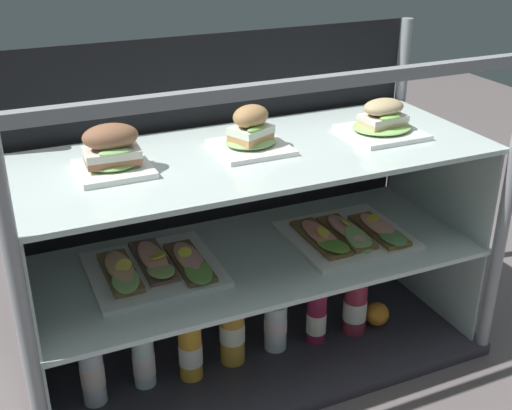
{
  "coord_description": "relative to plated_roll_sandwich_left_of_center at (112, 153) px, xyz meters",
  "views": [
    {
      "loc": [
        -0.66,
        -1.48,
        1.27
      ],
      "look_at": [
        0.0,
        0.0,
        0.51
      ],
      "focal_mm": 46.09,
      "sensor_mm": 36.0,
      "label": 1
    }
  ],
  "objects": [
    {
      "name": "plated_roll_sandwich_left_of_center",
      "position": [
        0.0,
        0.0,
        0.0
      ],
      "size": [
        0.18,
        0.18,
        0.12
      ],
      "color": "white",
      "rests_on": "shelf_upper_glass"
    },
    {
      "name": "juice_bottle_back_center",
      "position": [
        0.42,
        -0.04,
        -0.6
      ],
      "size": [
        0.07,
        0.07,
        0.2
      ],
      "color": "white",
      "rests_on": "case_base_deck"
    },
    {
      "name": "open_sandwich_tray_center",
      "position": [
        0.08,
        0.0,
        -0.34
      ],
      "size": [
        0.34,
        0.32,
        0.06
      ],
      "color": "white",
      "rests_on": "shelf_lower_glass"
    },
    {
      "name": "juice_bottle_front_right_end",
      "position": [
        -0.12,
        -0.05,
        -0.58
      ],
      "size": [
        0.06,
        0.06,
        0.23
      ],
      "color": "white",
      "rests_on": "case_base_deck"
    },
    {
      "name": "plated_roll_sandwich_far_right",
      "position": [
        0.37,
        0.01,
        -0.01
      ],
      "size": [
        0.19,
        0.19,
        0.12
      ],
      "color": "white",
      "rests_on": "shelf_upper_glass"
    },
    {
      "name": "open_sandwich_tray_far_right",
      "position": [
        0.66,
        -0.04,
        -0.34
      ],
      "size": [
        0.34,
        0.32,
        0.06
      ],
      "color": "white",
      "rests_on": "shelf_lower_glass"
    },
    {
      "name": "ground_plane",
      "position": [
        0.37,
        -0.01,
        -0.73
      ],
      "size": [
        6.0,
        6.0,
        0.02
      ],
      "primitive_type": "cube",
      "color": "#625959",
      "rests_on": "ground"
    },
    {
      "name": "orange_fruit_beside_bottles",
      "position": [
        0.77,
        -0.06,
        -0.64
      ],
      "size": [
        0.08,
        0.08,
        0.08
      ],
      "primitive_type": "sphere",
      "color": "orange",
      "rests_on": "case_base_deck"
    },
    {
      "name": "case_frame",
      "position": [
        0.37,
        0.13,
        -0.21
      ],
      "size": [
        1.31,
        0.56,
        0.93
      ],
      "color": "gray",
      "rests_on": "ground"
    },
    {
      "name": "case_base_deck",
      "position": [
        0.37,
        -0.01,
        -0.7
      ],
      "size": [
        1.31,
        0.56,
        0.04
      ],
      "primitive_type": "cube",
      "color": "#33313A",
      "rests_on": "ground"
    },
    {
      "name": "juice_bottle_near_post",
      "position": [
        0.55,
        -0.05,
        -0.59
      ],
      "size": [
        0.06,
        0.06,
        0.21
      ],
      "color": "maroon",
      "rests_on": "case_base_deck"
    },
    {
      "name": "riser_upper_tier",
      "position": [
        0.37,
        -0.01,
        -0.21
      ],
      "size": [
        1.24,
        0.49,
        0.29
      ],
      "color": "silver",
      "rests_on": "shelf_lower_glass"
    },
    {
      "name": "shelf_upper_glass",
      "position": [
        0.37,
        -0.01,
        -0.06
      ],
      "size": [
        1.26,
        0.51,
        0.01
      ],
      "primitive_type": "cube",
      "color": "silver",
      "rests_on": "riser_upper_tier"
    },
    {
      "name": "juice_bottle_back_left",
      "position": [
        0.15,
        -0.06,
        -0.58
      ],
      "size": [
        0.07,
        0.07,
        0.24
      ],
      "color": "gold",
      "rests_on": "case_base_deck"
    },
    {
      "name": "juice_bottle_front_left_end",
      "position": [
        0.69,
        -0.06,
        -0.58
      ],
      "size": [
        0.07,
        0.07,
        0.24
      ],
      "color": "#972B3F",
      "rests_on": "case_base_deck"
    },
    {
      "name": "shelf_lower_glass",
      "position": [
        0.37,
        -0.01,
        -0.37
      ],
      "size": [
        1.26,
        0.51,
        0.01
      ],
      "primitive_type": "cube",
      "color": "silver",
      "rests_on": "riser_lower_tier"
    },
    {
      "name": "juice_bottle_tucked_behind",
      "position": [
        0.02,
        -0.04,
        -0.59
      ],
      "size": [
        0.06,
        0.06,
        0.24
      ],
      "color": "white",
      "rests_on": "case_base_deck"
    },
    {
      "name": "riser_lower_tier",
      "position": [
        0.37,
        -0.01,
        -0.53
      ],
      "size": [
        1.24,
        0.49,
        0.31
      ],
      "color": "silver",
      "rests_on": "case_base_deck"
    },
    {
      "name": "plated_roll_sandwich_mid_left",
      "position": [
        0.75,
        -0.03,
        -0.01
      ],
      "size": [
        0.2,
        0.2,
        0.1
      ],
      "color": "white",
      "rests_on": "shelf_upper_glass"
    },
    {
      "name": "juice_bottle_front_fourth",
      "position": [
        0.28,
        -0.04,
        -0.57
      ],
      "size": [
        0.07,
        0.07,
        0.25
      ],
      "color": "gold",
      "rests_on": "case_base_deck"
    }
  ]
}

